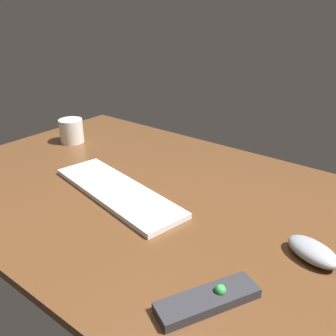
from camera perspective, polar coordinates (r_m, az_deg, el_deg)
The scene contains 5 objects.
desk at distance 96.42cm, azimuth -0.27°, elevation -5.08°, with size 140.00×84.00×2.00cm, color brown.
keyboard at distance 98.09cm, azimuth -7.96°, elevation -3.65°, with size 43.44×13.10×1.41cm, color white.
computer_mouse at distance 79.42cm, azimuth 21.66°, elevation -12.00°, with size 11.39×6.26×3.38cm, color #999EA5.
media_remote at distance 65.75cm, azimuth 6.30°, elevation -19.75°, with size 13.02×18.72×3.13cm.
coffee_mug at distance 136.44cm, azimuth -14.84°, elevation 5.63°, with size 8.33×8.33×8.46cm, color silver.
Camera 1 is at (51.98, -65.65, 48.81)cm, focal length 39.05 mm.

